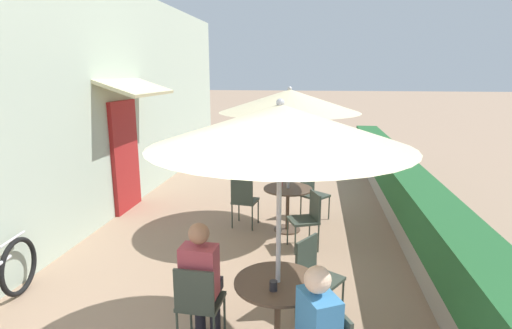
{
  "coord_description": "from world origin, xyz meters",
  "views": [
    {
      "loc": [
        1.17,
        -1.68,
        2.6
      ],
      "look_at": [
        0.15,
        5.2,
        1.0
      ],
      "focal_mm": 28.0,
      "sensor_mm": 36.0,
      "label": 1
    }
  ],
  "objects_px": {
    "coffee_cup_near": "(273,286)",
    "coffee_cup_mid": "(280,184)",
    "seated_patron_near_back": "(202,277)",
    "patio_table_mid": "(288,199)",
    "patio_umbrella_near": "(280,126)",
    "cafe_chair_near_right": "(314,271)",
    "patio_umbrella_mid": "(290,101)",
    "cafe_chair_mid_right": "(308,216)",
    "patio_table_near": "(278,301)",
    "cafe_chair_near_back": "(198,300)",
    "cafe_chair_mid_back": "(312,191)",
    "cafe_chair_mid_left": "(244,198)"
  },
  "relations": [
    {
      "from": "cafe_chair_mid_right",
      "to": "coffee_cup_mid",
      "type": "relative_size",
      "value": 9.67
    },
    {
      "from": "coffee_cup_mid",
      "to": "patio_table_near",
      "type": "bearing_deg",
      "value": -85.41
    },
    {
      "from": "patio_table_near",
      "to": "patio_table_mid",
      "type": "height_order",
      "value": "same"
    },
    {
      "from": "patio_table_near",
      "to": "patio_table_mid",
      "type": "xyz_separation_m",
      "value": [
        -0.12,
        3.05,
        0.0
      ]
    },
    {
      "from": "seated_patron_near_back",
      "to": "coffee_cup_mid",
      "type": "xyz_separation_m",
      "value": [
        0.49,
        3.06,
        0.1
      ]
    },
    {
      "from": "coffee_cup_mid",
      "to": "patio_umbrella_near",
      "type": "bearing_deg",
      "value": -85.41
    },
    {
      "from": "patio_umbrella_mid",
      "to": "cafe_chair_mid_right",
      "type": "height_order",
      "value": "patio_umbrella_mid"
    },
    {
      "from": "cafe_chair_mid_right",
      "to": "patio_umbrella_near",
      "type": "bearing_deg",
      "value": 152.43
    },
    {
      "from": "seated_patron_near_back",
      "to": "patio_table_mid",
      "type": "relative_size",
      "value": 1.55
    },
    {
      "from": "seated_patron_near_back",
      "to": "patio_umbrella_near",
      "type": "bearing_deg",
      "value": -2.73
    },
    {
      "from": "patio_umbrella_mid",
      "to": "cafe_chair_near_back",
      "type": "bearing_deg",
      "value": -101.45
    },
    {
      "from": "patio_table_mid",
      "to": "patio_umbrella_mid",
      "type": "distance_m",
      "value": 1.62
    },
    {
      "from": "patio_umbrella_mid",
      "to": "cafe_chair_mid_back",
      "type": "height_order",
      "value": "patio_umbrella_mid"
    },
    {
      "from": "seated_patron_near_back",
      "to": "patio_table_mid",
      "type": "xyz_separation_m",
      "value": [
        0.62,
        2.98,
        -0.14
      ]
    },
    {
      "from": "patio_umbrella_near",
      "to": "cafe_chair_mid_right",
      "type": "height_order",
      "value": "patio_umbrella_near"
    },
    {
      "from": "patio_umbrella_near",
      "to": "cafe_chair_mid_left",
      "type": "xyz_separation_m",
      "value": [
        -0.87,
        3.07,
        -1.65
      ]
    },
    {
      "from": "coffee_cup_near",
      "to": "coffee_cup_mid",
      "type": "height_order",
      "value": "same"
    },
    {
      "from": "patio_umbrella_near",
      "to": "cafe_chair_near_right",
      "type": "height_order",
      "value": "patio_umbrella_near"
    },
    {
      "from": "patio_umbrella_mid",
      "to": "cafe_chair_mid_right",
      "type": "xyz_separation_m",
      "value": [
        0.35,
        -0.66,
        -1.65
      ]
    },
    {
      "from": "cafe_chair_near_back",
      "to": "seated_patron_near_back",
      "type": "distance_m",
      "value": 0.2
    },
    {
      "from": "cafe_chair_mid_right",
      "to": "coffee_cup_mid",
      "type": "bearing_deg",
      "value": 10.92
    },
    {
      "from": "cafe_chair_mid_left",
      "to": "cafe_chair_mid_right",
      "type": "distance_m",
      "value": 1.29
    },
    {
      "from": "cafe_chair_near_right",
      "to": "cafe_chair_mid_left",
      "type": "distance_m",
      "value": 2.69
    },
    {
      "from": "patio_table_mid",
      "to": "patio_table_near",
      "type": "bearing_deg",
      "value": -87.75
    },
    {
      "from": "cafe_chair_mid_right",
      "to": "cafe_chair_near_right",
      "type": "bearing_deg",
      "value": 161.41
    },
    {
      "from": "seated_patron_near_back",
      "to": "patio_umbrella_mid",
      "type": "xyz_separation_m",
      "value": [
        0.62,
        2.98,
        1.48
      ]
    },
    {
      "from": "cafe_chair_mid_left",
      "to": "coffee_cup_mid",
      "type": "xyz_separation_m",
      "value": [
        0.61,
        0.05,
        0.27
      ]
    },
    {
      "from": "patio_umbrella_near",
      "to": "cafe_chair_mid_left",
      "type": "relative_size",
      "value": 2.75
    },
    {
      "from": "cafe_chair_mid_back",
      "to": "patio_umbrella_mid",
      "type": "bearing_deg",
      "value": 5.88
    },
    {
      "from": "seated_patron_near_back",
      "to": "cafe_chair_mid_back",
      "type": "xyz_separation_m",
      "value": [
        1.02,
        3.61,
        -0.17
      ]
    },
    {
      "from": "patio_table_mid",
      "to": "seated_patron_near_back",
      "type": "bearing_deg",
      "value": -101.77
    },
    {
      "from": "seated_patron_near_back",
      "to": "patio_table_mid",
      "type": "height_order",
      "value": "seated_patron_near_back"
    },
    {
      "from": "patio_umbrella_near",
      "to": "cafe_chair_mid_right",
      "type": "distance_m",
      "value": 2.91
    },
    {
      "from": "cafe_chair_mid_back",
      "to": "patio_umbrella_near",
      "type": "bearing_deg",
      "value": 33.64
    },
    {
      "from": "patio_table_near",
      "to": "patio_umbrella_mid",
      "type": "bearing_deg",
      "value": 92.25
    },
    {
      "from": "patio_umbrella_near",
      "to": "patio_umbrella_mid",
      "type": "distance_m",
      "value": 3.05
    },
    {
      "from": "cafe_chair_near_right",
      "to": "coffee_cup_mid",
      "type": "relative_size",
      "value": 9.67
    },
    {
      "from": "coffee_cup_near",
      "to": "patio_umbrella_mid",
      "type": "xyz_separation_m",
      "value": [
        -0.09,
        3.2,
        1.38
      ]
    },
    {
      "from": "patio_table_near",
      "to": "coffee_cup_near",
      "type": "bearing_deg",
      "value": -99.01
    },
    {
      "from": "patio_umbrella_near",
      "to": "seated_patron_near_back",
      "type": "height_order",
      "value": "patio_umbrella_near"
    },
    {
      "from": "patio_umbrella_mid",
      "to": "coffee_cup_mid",
      "type": "relative_size",
      "value": 26.6
    },
    {
      "from": "patio_umbrella_mid",
      "to": "coffee_cup_mid",
      "type": "xyz_separation_m",
      "value": [
        -0.13,
        0.08,
        -1.38
      ]
    },
    {
      "from": "cafe_chair_near_right",
      "to": "cafe_chair_mid_left",
      "type": "xyz_separation_m",
      "value": [
        -1.2,
        2.41,
        0.0
      ]
    },
    {
      "from": "seated_patron_near_back",
      "to": "cafe_chair_mid_back",
      "type": "height_order",
      "value": "seated_patron_near_back"
    },
    {
      "from": "patio_umbrella_near",
      "to": "coffee_cup_near",
      "type": "relative_size",
      "value": 26.6
    },
    {
      "from": "cafe_chair_near_back",
      "to": "patio_umbrella_near",
      "type": "bearing_deg",
      "value": 5.88
    },
    {
      "from": "patio_table_near",
      "to": "cafe_chair_near_back",
      "type": "distance_m",
      "value": 0.75
    },
    {
      "from": "cafe_chair_mid_right",
      "to": "cafe_chair_mid_left",
      "type": "bearing_deg",
      "value": 35.88
    },
    {
      "from": "seated_patron_near_back",
      "to": "patio_umbrella_mid",
      "type": "distance_m",
      "value": 3.38
    },
    {
      "from": "cafe_chair_near_right",
      "to": "cafe_chair_mid_back",
      "type": "xyz_separation_m",
      "value": [
        -0.06,
        3.01,
        0.0
      ]
    }
  ]
}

